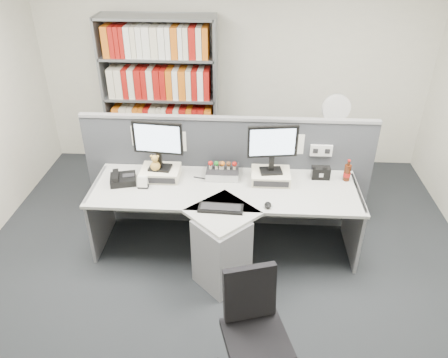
# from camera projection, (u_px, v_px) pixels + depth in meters

# --- Properties ---
(ground) EXTENTS (5.50, 5.50, 0.00)m
(ground) POSITION_uv_depth(u_px,v_px,m) (220.00, 304.00, 3.90)
(ground) COLOR #26292D
(ground) RESTS_ON ground
(room_shell) EXTENTS (5.04, 5.54, 2.72)m
(room_shell) POSITION_uv_depth(u_px,v_px,m) (218.00, 119.00, 2.97)
(room_shell) COLOR silver
(room_shell) RESTS_ON ground
(partition) EXTENTS (3.00, 0.08, 1.27)m
(partition) POSITION_uv_depth(u_px,v_px,m) (228.00, 172.00, 4.63)
(partition) COLOR #3E4147
(partition) RESTS_ON ground
(desk) EXTENTS (2.60, 1.20, 0.72)m
(desk) POSITION_uv_depth(u_px,v_px,m) (224.00, 223.00, 4.17)
(desk) COLOR #B0B0AA
(desk) RESTS_ON ground
(monitor_riser_left) EXTENTS (0.38, 0.31, 0.10)m
(monitor_riser_left) POSITION_uv_depth(u_px,v_px,m) (161.00, 173.00, 4.36)
(monitor_riser_left) COLOR beige
(monitor_riser_left) RESTS_ON desk
(monitor_riser_right) EXTENTS (0.38, 0.31, 0.10)m
(monitor_riser_right) POSITION_uv_depth(u_px,v_px,m) (271.00, 176.00, 4.31)
(monitor_riser_right) COLOR beige
(monitor_riser_right) RESTS_ON desk
(monitor_left) EXTENTS (0.49, 0.18, 0.50)m
(monitor_left) POSITION_uv_depth(u_px,v_px,m) (158.00, 142.00, 4.19)
(monitor_left) COLOR black
(monitor_left) RESTS_ON monitor_riser_left
(monitor_right) EXTENTS (0.48, 0.18, 0.49)m
(monitor_right) POSITION_uv_depth(u_px,v_px,m) (273.00, 145.00, 4.13)
(monitor_right) COLOR black
(monitor_right) RESTS_ON monitor_riser_right
(desktop_pc) EXTENTS (0.32, 0.29, 0.08)m
(desktop_pc) POSITION_uv_depth(u_px,v_px,m) (223.00, 172.00, 4.40)
(desktop_pc) COLOR black
(desktop_pc) RESTS_ON desk
(figurines) EXTENTS (0.29, 0.05, 0.09)m
(figurines) POSITION_uv_depth(u_px,v_px,m) (222.00, 164.00, 4.34)
(figurines) COLOR beige
(figurines) RESTS_ON desktop_pc
(keyboard) EXTENTS (0.41, 0.17, 0.03)m
(keyboard) POSITION_uv_depth(u_px,v_px,m) (221.00, 208.00, 3.90)
(keyboard) COLOR black
(keyboard) RESTS_ON desk
(mouse) EXTENTS (0.06, 0.10, 0.04)m
(mouse) POSITION_uv_depth(u_px,v_px,m) (268.00, 205.00, 3.93)
(mouse) COLOR black
(mouse) RESTS_ON desk
(desk_phone) EXTENTS (0.29, 0.28, 0.11)m
(desk_phone) POSITION_uv_depth(u_px,v_px,m) (122.00, 179.00, 4.29)
(desk_phone) COLOR black
(desk_phone) RESTS_ON desk
(desk_calendar) EXTENTS (0.10, 0.08, 0.12)m
(desk_calendar) POSITION_uv_depth(u_px,v_px,m) (143.00, 183.00, 4.20)
(desk_calendar) COLOR black
(desk_calendar) RESTS_ON desk
(plush_toy) EXTENTS (0.10, 0.10, 0.17)m
(plush_toy) POSITION_uv_depth(u_px,v_px,m) (155.00, 164.00, 4.27)
(plush_toy) COLOR #BB913E
(plush_toy) RESTS_ON monitor_riser_left
(speaker) EXTENTS (0.18, 0.10, 0.12)m
(speaker) POSITION_uv_depth(u_px,v_px,m) (321.00, 173.00, 4.35)
(speaker) COLOR black
(speaker) RESTS_ON desk
(cola_bottle) EXTENTS (0.07, 0.07, 0.23)m
(cola_bottle) POSITION_uv_depth(u_px,v_px,m) (347.00, 173.00, 4.30)
(cola_bottle) COLOR #3F190A
(cola_bottle) RESTS_ON desk
(shelving_unit) EXTENTS (1.41, 0.40, 2.00)m
(shelving_unit) POSITION_uv_depth(u_px,v_px,m) (162.00, 100.00, 5.52)
(shelving_unit) COLOR slate
(shelving_unit) RESTS_ON ground
(filing_cabinet) EXTENTS (0.45, 0.61, 0.70)m
(filing_cabinet) POSITION_uv_depth(u_px,v_px,m) (328.00, 165.00, 5.36)
(filing_cabinet) COLOR slate
(filing_cabinet) RESTS_ON ground
(desk_fan) EXTENTS (0.33, 0.20, 0.56)m
(desk_fan) POSITION_uv_depth(u_px,v_px,m) (335.00, 112.00, 4.99)
(desk_fan) COLOR white
(desk_fan) RESTS_ON filing_cabinet
(office_chair) EXTENTS (0.61, 0.58, 0.91)m
(office_chair) POSITION_uv_depth(u_px,v_px,m) (254.00, 327.00, 3.08)
(office_chair) COLOR silver
(office_chair) RESTS_ON ground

